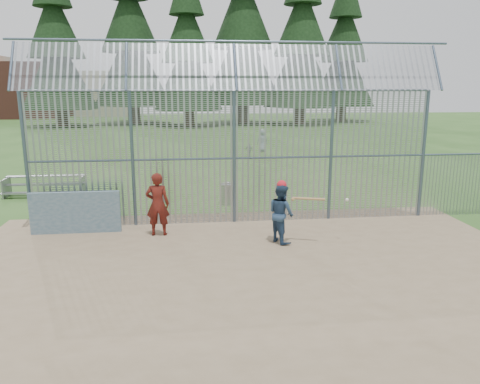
{
  "coord_description": "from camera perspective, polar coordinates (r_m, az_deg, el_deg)",
  "views": [
    {
      "loc": [
        -1.45,
        -10.35,
        4.14
      ],
      "look_at": [
        0.0,
        2.0,
        1.3
      ],
      "focal_mm": 35.0,
      "sensor_mm": 36.0,
      "label": 1
    }
  ],
  "objects": [
    {
      "name": "onlooker",
      "position": [
        13.22,
        -10.01,
        -1.47
      ],
      "size": [
        0.67,
        0.46,
        1.78
      ],
      "primitive_type": "imported",
      "rotation": [
        0.0,
        0.0,
        3.08
      ],
      "color": "maroon",
      "rests_on": "dirt_infield"
    },
    {
      "name": "bg_kid_seated",
      "position": [
        27.65,
        1.12,
        5.13
      ],
      "size": [
        0.53,
        0.41,
        0.84
      ],
      "primitive_type": "imported",
      "rotation": [
        0.0,
        0.0,
        2.67
      ],
      "color": "slate",
      "rests_on": "ground"
    },
    {
      "name": "conifer_row",
      "position": [
        52.39,
        -3.13,
        20.19
      ],
      "size": [
        38.48,
        12.26,
        20.2
      ],
      "color": "#332319",
      "rests_on": "ground"
    },
    {
      "name": "batter",
      "position": [
        12.51,
        5.04,
        -2.61
      ],
      "size": [
        0.87,
        0.95,
        1.59
      ],
      "primitive_type": "imported",
      "rotation": [
        0.0,
        0.0,
        2.0
      ],
      "color": "navy",
      "rests_on": "dirt_infield"
    },
    {
      "name": "distant_buildings",
      "position": [
        70.29,
        -25.22,
        11.24
      ],
      "size": [
        26.5,
        10.5,
        8.0
      ],
      "color": "brown",
      "rests_on": "ground"
    },
    {
      "name": "ground",
      "position": [
        11.24,
        1.2,
        -8.75
      ],
      "size": [
        120.0,
        120.0,
        0.0
      ],
      "primitive_type": "plane",
      "color": "#2D511E",
      "rests_on": "ground"
    },
    {
      "name": "dugout_wall",
      "position": [
        14.06,
        -19.43,
        -2.38
      ],
      "size": [
        2.5,
        0.12,
        1.2
      ],
      "primitive_type": "cube",
      "color": "#38566B",
      "rests_on": "dirt_infield"
    },
    {
      "name": "bleacher",
      "position": [
        19.39,
        -22.71,
        0.77
      ],
      "size": [
        3.0,
        0.95,
        0.72
      ],
      "color": "gray",
      "rests_on": "ground"
    },
    {
      "name": "dirt_infield",
      "position": [
        10.78,
        1.57,
        -9.67
      ],
      "size": [
        14.0,
        10.0,
        0.02
      ],
      "primitive_type": "cube",
      "color": "#756047",
      "rests_on": "ground"
    },
    {
      "name": "trash_can",
      "position": [
        16.62,
        -1.48,
        -0.21
      ],
      "size": [
        0.56,
        0.56,
        0.82
      ],
      "color": "gray",
      "rests_on": "ground"
    },
    {
      "name": "bg_kid_standing",
      "position": [
        29.87,
        2.75,
        6.28
      ],
      "size": [
        0.76,
        0.55,
        1.44
      ],
      "primitive_type": "imported",
      "rotation": [
        0.0,
        0.0,
        3.28
      ],
      "color": "gray",
      "rests_on": "ground"
    },
    {
      "name": "batting_gear",
      "position": [
        12.35,
        5.99,
        0.45
      ],
      "size": [
        1.91,
        0.44,
        0.58
      ],
      "color": "red",
      "rests_on": "ground"
    },
    {
      "name": "backstop_fence",
      "position": [
        14.27,
        6.59,
        5.62
      ],
      "size": [
        20.09,
        0.81,
        5.3
      ],
      "color": "#47566B",
      "rests_on": "ground"
    }
  ]
}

